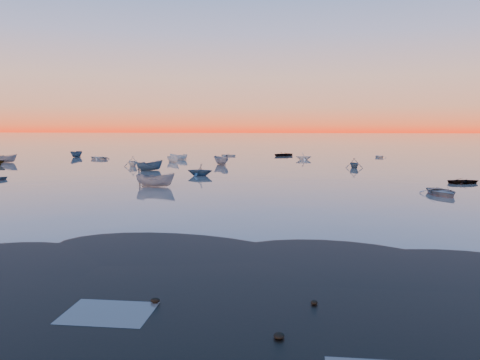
# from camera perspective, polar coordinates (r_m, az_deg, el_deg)

# --- Properties ---
(ground) EXTENTS (600.00, 600.00, 0.00)m
(ground) POSITION_cam_1_polar(r_m,az_deg,el_deg) (122.01, 3.99, 3.53)
(ground) COLOR slate
(ground) RESTS_ON ground
(mud_lobes) EXTENTS (140.00, 6.00, 0.07)m
(mud_lobes) POSITION_cam_1_polar(r_m,az_deg,el_deg) (22.39, -7.67, -10.59)
(mud_lobes) COLOR black
(mud_lobes) RESTS_ON ground
(moored_fleet) EXTENTS (124.00, 58.00, 1.20)m
(moored_fleet) POSITION_cam_1_polar(r_m,az_deg,el_deg) (75.20, 2.41, 1.60)
(moored_fleet) COLOR silver
(moored_fleet) RESTS_ON ground
(boat_near_center) EXTENTS (1.97, 4.36, 1.49)m
(boat_near_center) POSITION_cam_1_polar(r_m,az_deg,el_deg) (51.60, -10.25, -0.83)
(boat_near_center) COLOR slate
(boat_near_center) RESTS_ON ground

